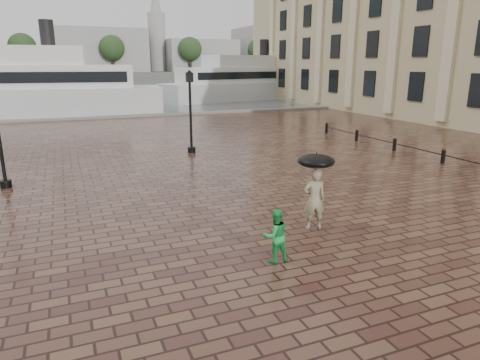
% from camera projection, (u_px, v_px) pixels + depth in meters
% --- Properties ---
extents(ground, '(300.00, 300.00, 0.00)m').
position_uv_depth(ground, '(232.00, 265.00, 10.73)').
color(ground, '#3A1F1A').
rests_on(ground, ground).
extents(harbour_water, '(240.00, 240.00, 0.00)m').
position_uv_depth(harbour_water, '(78.00, 86.00, 92.79)').
color(harbour_water, '#41494F').
rests_on(harbour_water, ground).
extents(quay_edge, '(80.00, 0.60, 0.30)m').
position_uv_depth(quay_edge, '(106.00, 118.00, 39.27)').
color(quay_edge, slate).
rests_on(quay_edge, ground).
extents(far_shore, '(300.00, 60.00, 2.00)m').
position_uv_depth(far_shore, '(70.00, 74.00, 153.17)').
color(far_shore, '#4C4C47').
rests_on(far_shore, ground).
extents(distant_skyline, '(102.50, 22.00, 33.00)m').
position_uv_depth(distant_skyline, '(206.00, 50.00, 159.68)').
color(distant_skyline, gray).
rests_on(distant_skyline, ground).
extents(far_trees, '(188.00, 8.00, 13.50)m').
position_uv_depth(far_trees, '(69.00, 48.00, 131.32)').
color(far_trees, '#2D2119').
rests_on(far_trees, ground).
extents(bollard_row, '(0.22, 21.22, 0.73)m').
position_uv_depth(bollard_row, '(443.00, 155.00, 21.56)').
color(bollard_row, black).
rests_on(bollard_row, ground).
extents(street_lamps, '(15.44, 12.44, 4.40)m').
position_uv_depth(street_lamps, '(33.00, 115.00, 21.96)').
color(street_lamps, black).
rests_on(street_lamps, ground).
extents(adult_pedestrian, '(0.78, 0.61, 1.87)m').
position_uv_depth(adult_pedestrian, '(314.00, 199.00, 12.89)').
color(adult_pedestrian, gray).
rests_on(adult_pedestrian, ground).
extents(child_pedestrian, '(0.69, 0.54, 1.40)m').
position_uv_depth(child_pedestrian, '(275.00, 235.00, 10.78)').
color(child_pedestrian, green).
rests_on(child_pedestrian, ground).
extents(ferry_near, '(27.45, 9.60, 8.81)m').
position_uv_depth(ferry_near, '(17.00, 88.00, 40.65)').
color(ferry_near, silver).
rests_on(ferry_near, ground).
extents(ferry_far, '(25.30, 11.50, 8.07)m').
position_uv_depth(ferry_far, '(247.00, 82.00, 59.19)').
color(ferry_far, silver).
rests_on(ferry_far, ground).
extents(umbrella, '(1.10, 1.10, 1.19)m').
position_uv_depth(umbrella, '(316.00, 161.00, 12.58)').
color(umbrella, black).
rests_on(umbrella, ground).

